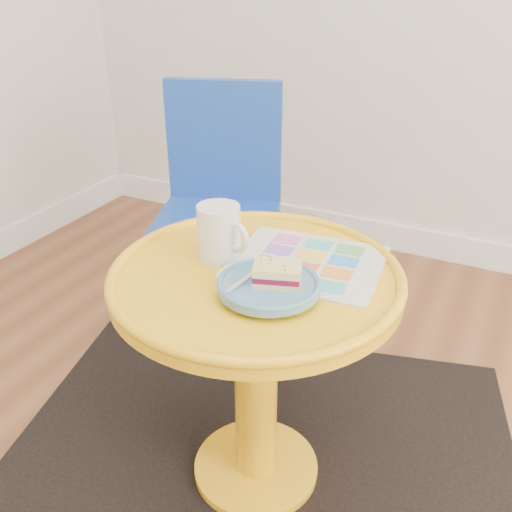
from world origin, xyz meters
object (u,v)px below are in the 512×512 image
at_px(newspaper, 307,263).
at_px(mug, 220,231).
at_px(chair, 220,200).
at_px(plate, 269,286).
at_px(side_table, 256,337).

distance_m(newspaper, mug, 0.20).
xyz_separation_m(chair, plate, (0.45, -0.60, 0.12)).
relative_size(newspaper, plate, 1.58).
bearing_deg(side_table, mug, 164.75).
height_order(mug, plate, mug).
bearing_deg(newspaper, plate, -102.26).
bearing_deg(newspaper, side_table, -138.21).
height_order(newspaper, mug, mug).
relative_size(side_table, mug, 4.69).
distance_m(side_table, plate, 0.20).
bearing_deg(mug, chair, 135.45).
bearing_deg(plate, newspaper, 82.68).
relative_size(mug, plate, 0.66).
distance_m(side_table, newspaper, 0.20).
xyz_separation_m(side_table, mug, (-0.10, 0.03, 0.23)).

